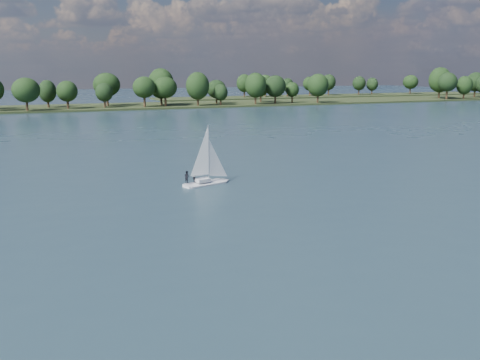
# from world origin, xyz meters

# --- Properties ---
(ground) EXTENTS (700.00, 700.00, 0.00)m
(ground) POSITION_xyz_m (0.00, 100.00, 0.00)
(ground) COLOR #233342
(ground) RESTS_ON ground
(far_shore) EXTENTS (660.00, 40.00, 1.50)m
(far_shore) POSITION_xyz_m (0.00, 212.00, 0.00)
(far_shore) COLOR black
(far_shore) RESTS_ON ground
(far_shore_back) EXTENTS (220.00, 30.00, 1.40)m
(far_shore_back) POSITION_xyz_m (160.00, 260.00, 0.00)
(far_shore_back) COLOR black
(far_shore_back) RESTS_ON ground
(sailboat) EXTENTS (6.70, 3.50, 8.50)m
(sailboat) POSITION_xyz_m (2.58, 49.84, 2.37)
(sailboat) COLOR silver
(sailboat) RESTS_ON ground
(treeline) EXTENTS (562.53, 74.06, 18.05)m
(treeline) POSITION_xyz_m (-7.81, 208.50, 8.22)
(treeline) COLOR black
(treeline) RESTS_ON ground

